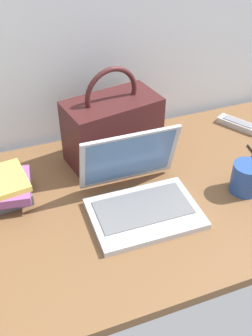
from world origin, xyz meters
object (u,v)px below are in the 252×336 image
(laptop, at_px, (139,194))
(remote_control_near, at_px, (238,124))
(coffee_mug, at_px, (247,177))
(handbag, at_px, (112,129))

(laptop, distance_m, remote_control_near, 0.59)
(remote_control_near, bearing_deg, coffee_mug, -120.15)
(coffee_mug, height_order, remote_control_near, coffee_mug)
(laptop, bearing_deg, remote_control_near, 27.42)
(laptop, distance_m, handbag, 0.26)
(coffee_mug, distance_m, handbag, 0.45)
(coffee_mug, xyz_separation_m, remote_control_near, (0.19, 0.32, -0.04))
(coffee_mug, bearing_deg, remote_control_near, 59.85)
(handbag, bearing_deg, remote_control_near, 1.68)
(laptop, relative_size, handbag, 0.95)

